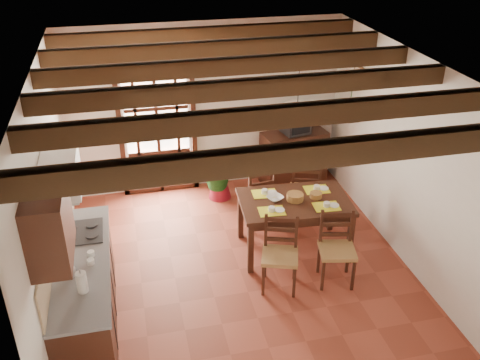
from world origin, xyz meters
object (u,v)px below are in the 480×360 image
object	(u,v)px
dining_table	(294,207)
chair_far_right	(304,201)
kitchen_counter	(85,291)
chair_far_left	(257,205)
potted_plant	(219,166)
crt_tv	(295,122)
sideboard	(293,158)
pendant_lamp	(297,110)
chair_near_left	(279,267)
chair_near_right	(336,261)

from	to	relation	value
dining_table	chair_far_right	world-z (taller)	chair_far_right
dining_table	kitchen_counter	bearing A→B (deg)	-158.49
chair_far_left	potted_plant	distance (m)	1.03
dining_table	crt_tv	xyz separation A→B (m)	(0.63, 1.94, 0.41)
crt_tv	potted_plant	size ratio (longest dim) A/B	0.26
sideboard	pendant_lamp	world-z (taller)	pendant_lamp
chair_near_left	potted_plant	world-z (taller)	potted_plant
chair_near_left	chair_far_left	bearing A→B (deg)	104.82
potted_plant	pendant_lamp	size ratio (longest dim) A/B	2.26
chair_far_left	crt_tv	size ratio (longest dim) A/B	2.01
chair_near_left	potted_plant	xyz separation A→B (m)	(-0.30, 2.43, 0.26)
chair_near_right	potted_plant	distance (m)	2.71
crt_tv	chair_near_right	bearing A→B (deg)	-108.40
chair_near_right	sideboard	distance (m)	2.75
kitchen_counter	chair_near_right	distance (m)	3.12
sideboard	potted_plant	size ratio (longest dim) A/B	0.57
kitchen_counter	crt_tv	bearing A→B (deg)	39.44
dining_table	chair_near_right	world-z (taller)	chair_near_right
chair_near_right	potted_plant	world-z (taller)	potted_plant
chair_near_left	potted_plant	size ratio (longest dim) A/B	0.51
chair_near_right	crt_tv	world-z (taller)	crt_tv
sideboard	crt_tv	distance (m)	0.65
chair_near_left	chair_far_left	size ratio (longest dim) A/B	0.99
sideboard	crt_tv	bearing A→B (deg)	-97.86
chair_far_right	pendant_lamp	distance (m)	1.93
kitchen_counter	chair_far_right	world-z (taller)	kitchen_counter
chair_near_right	sideboard	world-z (taller)	chair_near_right
chair_far_right	potted_plant	bearing A→B (deg)	-21.84
chair_near_left	chair_near_right	size ratio (longest dim) A/B	1.00
kitchen_counter	sideboard	world-z (taller)	kitchen_counter
kitchen_counter	potted_plant	xyz separation A→B (m)	(2.07, 2.58, 0.10)
kitchen_counter	chair_near_right	xyz separation A→B (m)	(3.12, 0.09, -0.17)
chair_near_right	crt_tv	size ratio (longest dim) A/B	1.99
chair_near_right	chair_far_left	xyz separation A→B (m)	(-0.64, 1.58, 0.00)
chair_near_right	chair_far_right	distance (m)	1.53
crt_tv	pendant_lamp	bearing A→B (deg)	-120.86
chair_near_left	crt_tv	size ratio (longest dim) A/B	1.99
dining_table	potted_plant	distance (m)	1.85
kitchen_counter	dining_table	world-z (taller)	kitchen_counter
potted_plant	dining_table	bearing A→B (deg)	-66.92
chair_far_left	potted_plant	size ratio (longest dim) A/B	0.51
chair_near_left	kitchen_counter	bearing A→B (deg)	-157.70
kitchen_counter	potted_plant	world-z (taller)	potted_plant
chair_near_right	pendant_lamp	distance (m)	2.01
crt_tv	potted_plant	distance (m)	1.48
dining_table	crt_tv	world-z (taller)	crt_tv
dining_table	chair_near_right	bearing A→B (deg)	-63.82
chair_near_left	crt_tv	distance (m)	2.99
kitchen_counter	dining_table	distance (m)	2.94
chair_far_right	kitchen_counter	bearing A→B (deg)	44.80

